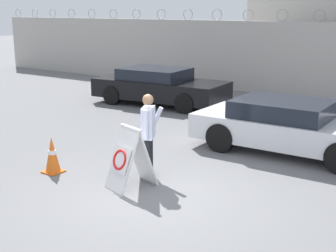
# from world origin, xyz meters

# --- Properties ---
(ground_plane) EXTENTS (90.00, 90.00, 0.00)m
(ground_plane) POSITION_xyz_m (0.00, 0.00, 0.00)
(ground_plane) COLOR slate
(perimeter_wall) EXTENTS (36.00, 0.30, 3.27)m
(perimeter_wall) POSITION_xyz_m (0.00, 11.15, 1.42)
(perimeter_wall) COLOR #ADA8A0
(perimeter_wall) RESTS_ON ground_plane
(barricade_sign) EXTENTS (0.80, 0.99, 1.18)m
(barricade_sign) POSITION_xyz_m (-0.70, 0.17, 0.58)
(barricade_sign) COLOR white
(barricade_sign) RESTS_ON ground_plane
(security_guard) EXTENTS (0.39, 0.67, 1.68)m
(security_guard) POSITION_xyz_m (-0.76, 0.85, 0.93)
(security_guard) COLOR black
(security_guard) RESTS_ON ground_plane
(traffic_cone_near) EXTENTS (0.37, 0.37, 0.76)m
(traffic_cone_near) POSITION_xyz_m (-2.52, -0.09, 0.37)
(traffic_cone_near) COLOR orange
(traffic_cone_near) RESTS_ON ground_plane
(parked_car_front_coupe) EXTENTS (4.80, 2.27, 1.26)m
(parked_car_front_coupe) POSITION_xyz_m (-4.82, 6.91, 0.65)
(parked_car_front_coupe) COLOR black
(parked_car_front_coupe) RESTS_ON ground_plane
(parked_car_rear_sedan) EXTENTS (4.50, 2.05, 1.22)m
(parked_car_rear_sedan) POSITION_xyz_m (0.96, 4.06, 0.63)
(parked_car_rear_sedan) COLOR black
(parked_car_rear_sedan) RESTS_ON ground_plane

